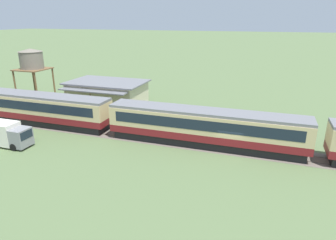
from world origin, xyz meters
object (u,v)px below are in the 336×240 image
at_px(station_building, 108,93).
at_px(delivery_truck_grey, 7,134).
at_px(water_tower, 31,60).
at_px(passenger_train, 113,116).

bearing_deg(station_building, delivery_truck_grey, -97.46).
height_order(water_tower, delivery_truck_grey, water_tower).
distance_m(passenger_train, water_tower, 23.58).
bearing_deg(water_tower, station_building, 1.35).
bearing_deg(delivery_truck_grey, station_building, 82.54).
height_order(passenger_train, delivery_truck_grey, passenger_train).
xyz_separation_m(passenger_train, station_building, (-6.90, 10.77, -0.28)).
distance_m(passenger_train, station_building, 12.80).
relative_size(station_building, delivery_truck_grey, 2.29).
relative_size(passenger_train, water_tower, 10.56).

